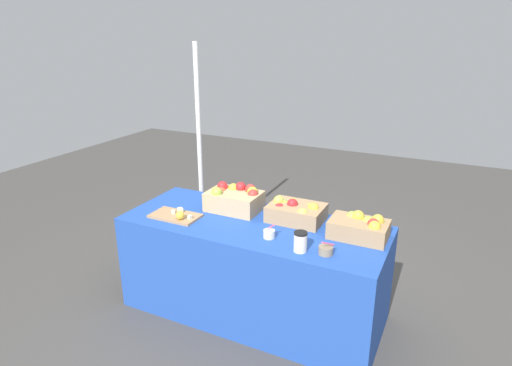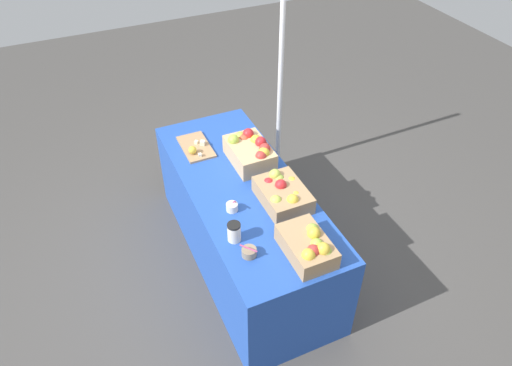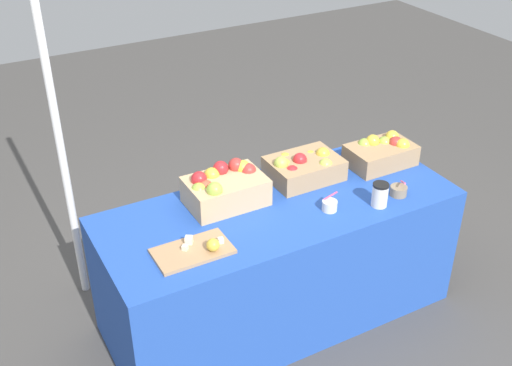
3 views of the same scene
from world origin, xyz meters
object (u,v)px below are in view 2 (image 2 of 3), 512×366
apple_crate_left (309,246)px  cutting_board_front (196,147)px  coffee_cup (234,232)px  sample_bowl_mid (232,207)px  sample_bowl_near (249,252)px  tent_pole (280,77)px  apple_crate_middle (283,193)px  apple_crate_right (250,151)px

apple_crate_left → cutting_board_front: (-1.29, -0.27, -0.06)m
coffee_cup → sample_bowl_mid: bearing=161.0°
sample_bowl_near → sample_bowl_mid: bearing=172.4°
sample_bowl_mid → tent_pole: tent_pole is taller
cutting_board_front → coffee_cup: (1.00, -0.09, 0.05)m
apple_crate_middle → coffee_cup: (0.20, -0.43, -0.00)m
apple_crate_right → cutting_board_front: 0.45m
apple_crate_right → coffee_cup: 0.80m
apple_crate_middle → sample_bowl_mid: bearing=-99.1°
apple_crate_left → cutting_board_front: bearing=-168.2°
apple_crate_middle → coffee_cup: size_ratio=3.02×
apple_crate_middle → sample_bowl_near: apple_crate_middle is taller
apple_crate_middle → sample_bowl_mid: apple_crate_middle is taller
sample_bowl_mid → apple_crate_left: bearing=26.4°
apple_crate_left → apple_crate_middle: (-0.49, 0.07, -0.00)m
cutting_board_front → coffee_cup: size_ratio=2.80×
apple_crate_left → apple_crate_right: 0.98m
sample_bowl_near → sample_bowl_mid: size_ratio=1.00×
apple_crate_left → sample_bowl_mid: bearing=-153.6°
apple_crate_right → sample_bowl_mid: (0.44, -0.32, -0.06)m
apple_crate_middle → tent_pole: bearing=154.5°
apple_crate_right → tent_pole: bearing=139.5°
sample_bowl_mid → coffee_cup: 0.27m
cutting_board_front → sample_bowl_mid: sample_bowl_mid is taller
coffee_cup → tent_pole: bearing=144.2°
apple_crate_right → sample_bowl_mid: apple_crate_right is taller
apple_crate_middle → tent_pole: (-1.17, 0.56, 0.17)m
sample_bowl_near → cutting_board_front: bearing=177.3°
sample_bowl_mid → coffee_cup: size_ratio=0.82×
apple_crate_middle → coffee_cup: 0.47m
apple_crate_right → sample_bowl_mid: bearing=-36.3°
sample_bowl_mid → tent_pole: bearing=141.1°
apple_crate_middle → coffee_cup: bearing=-65.5°
cutting_board_front → apple_crate_middle: bearing=23.0°
cutting_board_front → sample_bowl_mid: size_ratio=3.42×
apple_crate_middle → apple_crate_left: bearing=-8.5°
cutting_board_front → sample_bowl_near: size_ratio=3.43×
tent_pole → apple_crate_right: bearing=-40.5°
apple_crate_right → coffee_cup: size_ratio=3.11×
apple_crate_left → tent_pole: 1.79m
apple_crate_left → tent_pole: (-1.66, 0.63, 0.16)m
sample_bowl_mid → tent_pole: 1.45m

